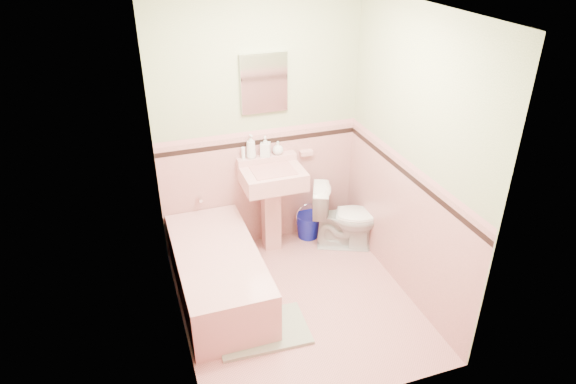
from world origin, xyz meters
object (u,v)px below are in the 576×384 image
object	(u,v)px
sink	(273,211)
bathtub	(218,275)
medicine_cabinet	(264,83)
soap_bottle_right	(278,148)
shoe	(252,329)
toilet	(345,217)
soap_bottle_mid	(265,146)
bucket	(308,225)
soap_bottle_left	(251,146)

from	to	relation	value
sink	bathtub	bearing A→B (deg)	-142.07
bathtub	medicine_cabinet	bearing A→B (deg)	47.42
medicine_cabinet	soap_bottle_right	size ratio (longest dim) A/B	4.13
soap_bottle_right	shoe	distance (m)	1.75
soap_bottle_right	bathtub	bearing A→B (deg)	-138.32
medicine_cabinet	shoe	world-z (taller)	medicine_cabinet
soap_bottle_right	toilet	distance (m)	1.00
soap_bottle_mid	bucket	size ratio (longest dim) A/B	0.76
bathtub	toilet	distance (m)	1.46
bathtub	toilet	size ratio (longest dim) A/B	2.19
bathtub	medicine_cabinet	world-z (taller)	medicine_cabinet
soap_bottle_mid	soap_bottle_right	size ratio (longest dim) A/B	1.52
shoe	bathtub	bearing A→B (deg)	82.54
soap_bottle_left	soap_bottle_mid	world-z (taller)	soap_bottle_left
bucket	shoe	size ratio (longest dim) A/B	1.63
shoe	bucket	bearing A→B (deg)	30.06
medicine_cabinet	soap_bottle_left	size ratio (longest dim) A/B	2.31
soap_bottle_mid	bathtub	bearing A→B (deg)	-133.35
medicine_cabinet	soap_bottle_right	distance (m)	0.66
bathtub	soap_bottle_right	xyz separation A→B (m)	(0.80, 0.71, 0.83)
sink	bucket	bearing A→B (deg)	15.22
bathtub	soap_bottle_mid	bearing A→B (deg)	46.65
soap_bottle_mid	shoe	world-z (taller)	soap_bottle_mid
bucket	shoe	world-z (taller)	bucket
toilet	bucket	distance (m)	0.46
medicine_cabinet	bucket	world-z (taller)	medicine_cabinet
medicine_cabinet	sink	bearing A→B (deg)	-90.00
bathtub	soap_bottle_left	distance (m)	1.25
bathtub	shoe	xyz separation A→B (m)	(0.15, -0.58, -0.16)
sink	toilet	world-z (taller)	sink
bathtub	toilet	bearing A→B (deg)	14.75
bathtub	bucket	world-z (taller)	bathtub
medicine_cabinet	toilet	distance (m)	1.58
bathtub	sink	world-z (taller)	sink
soap_bottle_right	toilet	xyz separation A→B (m)	(0.61, -0.34, -0.71)
bucket	soap_bottle_mid	bearing A→B (deg)	171.71
bathtub	soap_bottle_left	xyz separation A→B (m)	(0.53, 0.71, 0.88)
sink	medicine_cabinet	distance (m)	1.26
sink	bucket	distance (m)	0.55
soap_bottle_mid	bucket	xyz separation A→B (m)	(0.44, -0.06, -0.95)
soap_bottle_mid	bucket	world-z (taller)	soap_bottle_mid
medicine_cabinet	soap_bottle_right	bearing A→B (deg)	-14.33
shoe	soap_bottle_right	bearing A→B (deg)	41.39
soap_bottle_left	toilet	world-z (taller)	soap_bottle_left
toilet	bucket	bearing A→B (deg)	70.78
sink	soap_bottle_left	xyz separation A→B (m)	(-0.15, 0.18, 0.64)
sink	soap_bottle_left	size ratio (longest dim) A/B	3.87
soap_bottle_right	toilet	size ratio (longest dim) A/B	0.20
soap_bottle_right	medicine_cabinet	bearing A→B (deg)	165.67
bucket	soap_bottle_left	bearing A→B (deg)	173.73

